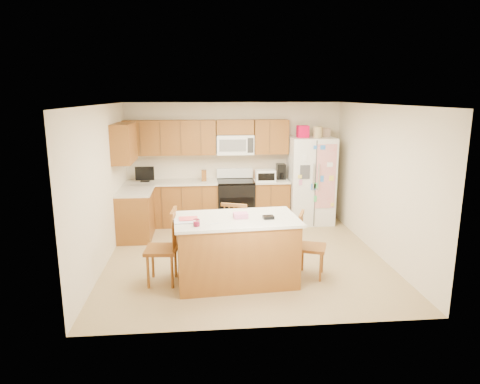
{
  "coord_description": "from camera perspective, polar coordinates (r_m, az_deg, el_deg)",
  "views": [
    {
      "loc": [
        -0.7,
        -6.71,
        2.65
      ],
      "look_at": [
        -0.05,
        0.35,
        1.03
      ],
      "focal_mm": 32.0,
      "sensor_mm": 36.0,
      "label": 1
    }
  ],
  "objects": [
    {
      "name": "ground",
      "position": [
        7.25,
        0.68,
        -8.59
      ],
      "size": [
        4.5,
        4.5,
        0.0
      ],
      "primitive_type": "plane",
      "color": "#866E54",
      "rests_on": "ground"
    },
    {
      "name": "windsor_chair_back",
      "position": [
        6.88,
        -0.45,
        -5.56
      ],
      "size": [
        0.55,
        0.54,
        1.01
      ],
      "color": "#986122",
      "rests_on": "ground"
    },
    {
      "name": "island",
      "position": [
        6.19,
        -0.52,
        -7.66
      ],
      "size": [
        1.81,
        1.14,
        1.04
      ],
      "color": "#986122",
      "rests_on": "ground"
    },
    {
      "name": "windsor_chair_left",
      "position": [
        6.22,
        -10.17,
        -7.46
      ],
      "size": [
        0.48,
        0.5,
        1.09
      ],
      "color": "#986122",
      "rests_on": "ground"
    },
    {
      "name": "refrigerator",
      "position": [
        9.05,
        9.4,
        1.66
      ],
      "size": [
        0.9,
        0.79,
        2.04
      ],
      "color": "white",
      "rests_on": "ground"
    },
    {
      "name": "windsor_chair_right",
      "position": [
        6.45,
        9.33,
        -7.2
      ],
      "size": [
        0.52,
        0.53,
        0.97
      ],
      "color": "#986122",
      "rests_on": "ground"
    },
    {
      "name": "cabinetry",
      "position": [
        8.68,
        -6.99,
        1.22
      ],
      "size": [
        3.36,
        1.56,
        2.15
      ],
      "color": "#986122",
      "rests_on": "ground"
    },
    {
      "name": "stove",
      "position": [
        8.95,
        -0.59,
        -1.23
      ],
      "size": [
        0.76,
        0.65,
        1.13
      ],
      "color": "black",
      "rests_on": "ground"
    },
    {
      "name": "room_shell",
      "position": [
        6.86,
        0.71,
        2.69
      ],
      "size": [
        4.6,
        4.6,
        2.52
      ],
      "color": "beige",
      "rests_on": "ground"
    }
  ]
}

